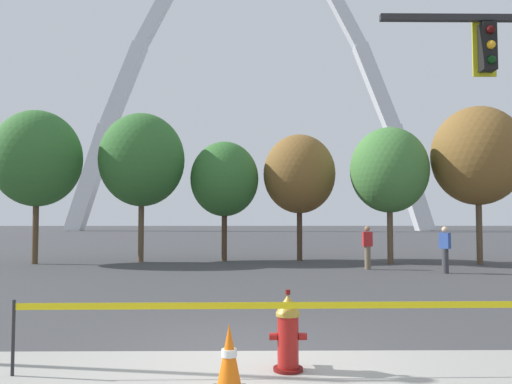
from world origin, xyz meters
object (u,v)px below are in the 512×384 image
Objects in this scene: fire_hydrant at (288,333)px; pedestrian_standing_center at (445,249)px; pedestrian_walking_left at (367,247)px; traffic_cone_by_hydrant at (229,358)px; monument_arch at (250,91)px.

pedestrian_standing_center is at bearing 60.38° from fire_hydrant.
fire_hydrant is 0.62× the size of pedestrian_walking_left.
traffic_cone_by_hydrant is 0.01× the size of monument_arch.
monument_arch is 61.43m from pedestrian_walking_left.
monument_arch is at bearing 89.82° from traffic_cone_by_hydrant.
fire_hydrant is at bearing -119.62° from pedestrian_standing_center.
monument_arch is 34.99× the size of pedestrian_walking_left.
pedestrian_walking_left is (4.53, 12.92, 0.46)m from traffic_cone_by_hydrant.
pedestrian_walking_left is 2.69m from pedestrian_standing_center.
fire_hydrant is 1.36× the size of traffic_cone_by_hydrant.
monument_arch is (0.23, 70.63, 21.07)m from traffic_cone_by_hydrant.
pedestrian_standing_center is (6.64, -59.04, -20.61)m from monument_arch.
pedestrian_standing_center is at bearing -83.58° from monument_arch.
pedestrian_walking_left is 1.00× the size of pedestrian_standing_center.
traffic_cone_by_hydrant is 0.46× the size of pedestrian_walking_left.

